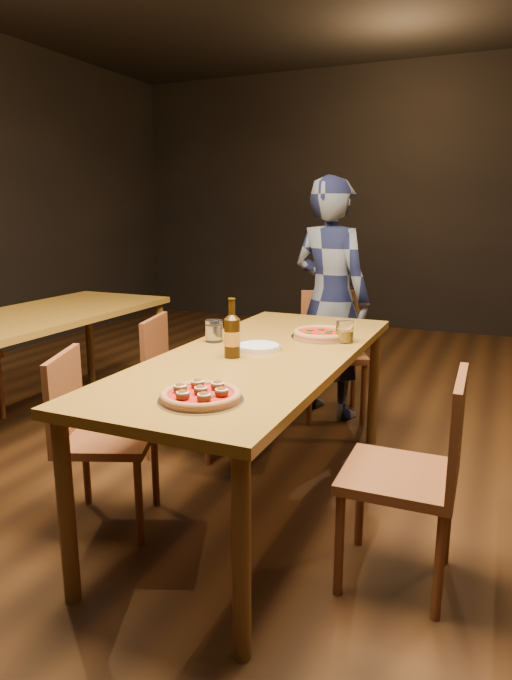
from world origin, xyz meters
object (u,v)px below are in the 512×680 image
at_px(table_left, 30,326).
at_px(pizza_margherita, 322,334).
at_px(table_main, 260,368).
at_px(chair_main_nw, 108,437).
at_px(amber_glass, 345,331).
at_px(water_glass, 214,331).
at_px(beer_bottle, 232,337).
at_px(pizza_meatball, 201,395).
at_px(chair_end, 333,353).
at_px(chair_main_sw, 186,383).
at_px(diner, 331,299).
at_px(plate_stack, 258,347).
at_px(chair_main_e, 399,474).

height_order(table_left, pizza_margherita, pizza_margherita).
distance_m(table_main, chair_main_nw, 0.75).
bearing_deg(amber_glass, water_glass, -157.81).
relative_size(chair_main_nw, beer_bottle, 3.20).
xyz_separation_m(table_left, water_glass, (1.40, -0.18, 0.13)).
bearing_deg(pizza_meatball, amber_glass, 78.16).
bearing_deg(pizza_margherita, pizza_meatball, -94.60).
height_order(chair_main_nw, chair_end, chair_end).
bearing_deg(chair_main_nw, beer_bottle, -76.84).
distance_m(pizza_margherita, amber_glass, 0.15).
bearing_deg(beer_bottle, table_main, 57.33).
height_order(table_left, chair_main_sw, chair_main_sw).
distance_m(pizza_margherita, diner, 0.95).
xyz_separation_m(pizza_meatball, beer_bottle, (-0.16, 0.58, 0.07)).
relative_size(chair_main_sw, pizza_margherita, 2.64).
bearing_deg(water_glass, pizza_margherita, 32.59).
relative_size(plate_stack, diner, 0.13).
bearing_deg(beer_bottle, table_left, 165.20).
relative_size(chair_main_e, pizza_meatball, 2.92).
distance_m(beer_bottle, diner, 1.47).
bearing_deg(pizza_margherita, water_glass, -147.41).
bearing_deg(chair_main_sw, plate_stack, -132.01).
distance_m(pizza_meatball, beer_bottle, 0.60).
distance_m(plate_stack, diner, 1.28).
distance_m(chair_end, pizza_meatball, 2.02).
xyz_separation_m(table_main, amber_glass, (0.30, 0.36, 0.13)).
distance_m(chair_main_e, pizza_meatball, 0.80).
relative_size(chair_main_sw, water_glass, 7.72).
distance_m(table_left, diner, 1.95).
distance_m(chair_main_sw, diner, 1.18).
relative_size(chair_main_nw, chair_main_sw, 1.00).
bearing_deg(diner, pizza_margherita, 123.54).
height_order(chair_end, pizza_meatball, chair_end).
xyz_separation_m(chair_main_nw, beer_bottle, (0.46, 0.32, 0.43)).
relative_size(chair_main_sw, diner, 0.52).
relative_size(pizza_meatball, beer_bottle, 1.15).
height_order(table_left, diner, diner).
bearing_deg(beer_bottle, amber_glass, 51.94).
height_order(chair_main_nw, chair_main_e, chair_main_e).
bearing_deg(table_main, diner, 92.44).
bearing_deg(plate_stack, amber_glass, 41.89).
distance_m(plate_stack, beer_bottle, 0.21).
height_order(chair_end, beer_bottle, beer_bottle).
xyz_separation_m(pizza_meatball, pizza_margherita, (0.09, 1.12, -0.00)).
bearing_deg(amber_glass, pizza_meatball, -101.84).
bearing_deg(chair_end, chair_main_sw, -148.64).
bearing_deg(water_glass, table_left, 172.48).
bearing_deg(beer_bottle, chair_end, 87.24).
xyz_separation_m(chair_main_sw, pizza_margherita, (0.80, 0.03, 0.35)).
xyz_separation_m(pizza_margherita, amber_glass, (0.13, -0.05, 0.03)).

